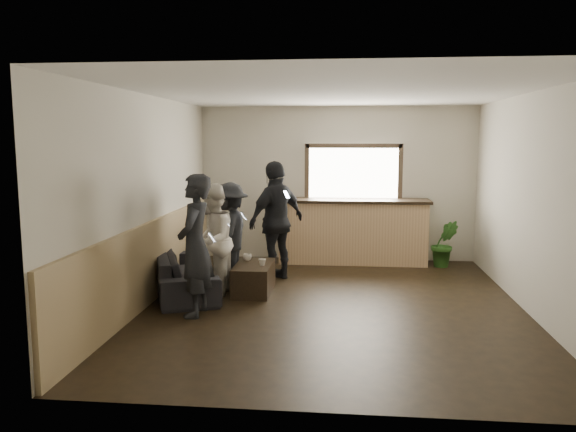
# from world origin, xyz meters

# --- Properties ---
(ground) EXTENTS (5.00, 6.00, 0.01)m
(ground) POSITION_xyz_m (0.00, 0.00, 0.00)
(ground) COLOR black
(room_shell) EXTENTS (5.01, 6.01, 2.80)m
(room_shell) POSITION_xyz_m (-0.74, 0.00, 1.47)
(room_shell) COLOR silver
(room_shell) RESTS_ON ground
(bar_counter) EXTENTS (2.70, 0.68, 2.13)m
(bar_counter) POSITION_xyz_m (0.30, 2.70, 0.64)
(bar_counter) COLOR tan
(bar_counter) RESTS_ON ground
(sofa) EXTENTS (1.46, 2.16, 0.59)m
(sofa) POSITION_xyz_m (-2.15, 0.45, 0.29)
(sofa) COLOR black
(sofa) RESTS_ON ground
(coffee_table) EXTENTS (0.52, 0.94, 0.42)m
(coffee_table) POSITION_xyz_m (-1.15, 0.55, 0.21)
(coffee_table) COLOR black
(coffee_table) RESTS_ON ground
(cup_a) EXTENTS (0.16, 0.16, 0.10)m
(cup_a) POSITION_xyz_m (-1.28, 0.78, 0.47)
(cup_a) COLOR silver
(cup_a) RESTS_ON coffee_table
(cup_b) EXTENTS (0.14, 0.14, 0.10)m
(cup_b) POSITION_xyz_m (-1.01, 0.46, 0.46)
(cup_b) COLOR silver
(cup_b) RESTS_ON coffee_table
(potted_plant) EXTENTS (0.46, 0.38, 0.83)m
(potted_plant) POSITION_xyz_m (1.89, 2.49, 0.41)
(potted_plant) COLOR #2D6623
(potted_plant) RESTS_ON ground
(person_a) EXTENTS (0.49, 0.66, 1.79)m
(person_a) POSITION_xyz_m (-1.70, -0.58, 0.89)
(person_a) COLOR black
(person_a) RESTS_ON ground
(person_b) EXTENTS (0.62, 0.79, 1.59)m
(person_b) POSITION_xyz_m (-1.70, 0.31, 0.80)
(person_b) COLOR silver
(person_b) RESTS_ON ground
(person_c) EXTENTS (0.65, 1.04, 1.56)m
(person_c) POSITION_xyz_m (-1.60, 1.06, 0.78)
(person_c) COLOR black
(person_c) RESTS_ON ground
(person_d) EXTENTS (1.05, 1.14, 1.88)m
(person_d) POSITION_xyz_m (-0.91, 1.34, 0.94)
(person_d) COLOR black
(person_d) RESTS_ON ground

